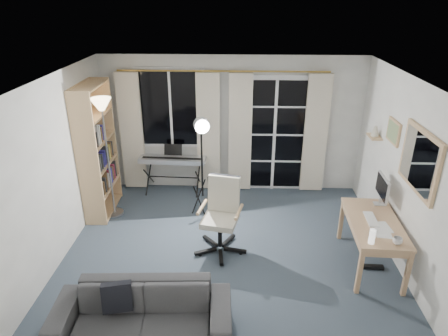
# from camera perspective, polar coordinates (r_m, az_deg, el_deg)

# --- Properties ---
(floor) EXTENTS (4.50, 4.00, 0.02)m
(floor) POSITION_cam_1_polar(r_m,az_deg,el_deg) (5.77, 0.59, -11.65)
(floor) COLOR #343F4C
(floor) RESTS_ON ground
(window) EXTENTS (1.20, 0.08, 1.40)m
(window) POSITION_cam_1_polar(r_m,az_deg,el_deg) (7.01, -7.60, 8.48)
(window) COLOR white
(window) RESTS_ON floor
(french_door) EXTENTS (1.32, 0.09, 2.11)m
(french_door) POSITION_cam_1_polar(r_m,az_deg,el_deg) (7.08, 7.19, 4.63)
(french_door) COLOR white
(french_door) RESTS_ON floor
(curtains) EXTENTS (3.60, 0.07, 2.13)m
(curtains) POSITION_cam_1_polar(r_m,az_deg,el_deg) (6.95, -0.07, 5.05)
(curtains) COLOR gold
(curtains) RESTS_ON floor
(bookshelf) EXTENTS (0.36, 0.99, 2.11)m
(bookshelf) POSITION_cam_1_polar(r_m,az_deg,el_deg) (6.58, -17.96, 1.87)
(bookshelf) COLOR tan
(bookshelf) RESTS_ON floor
(torchiere_lamp) EXTENTS (0.39, 0.39, 1.93)m
(torchiere_lamp) POSITION_cam_1_polar(r_m,az_deg,el_deg) (6.23, -16.84, 6.17)
(torchiere_lamp) COLOR #B2B2B7
(torchiere_lamp) RESTS_ON floor
(keyboard_piano) EXTENTS (1.17, 0.60, 0.84)m
(keyboard_piano) POSITION_cam_1_polar(r_m,az_deg,el_deg) (7.03, -7.36, 1.09)
(keyboard_piano) COLOR black
(keyboard_piano) RESTS_ON floor
(studio_light) EXTENTS (0.36, 0.37, 1.72)m
(studio_light) POSITION_cam_1_polar(r_m,az_deg,el_deg) (5.88, -3.19, 4.35)
(studio_light) COLOR black
(studio_light) RESTS_ON floor
(office_chair) EXTENTS (0.73, 0.72, 1.05)m
(office_chair) POSITION_cam_1_polar(r_m,az_deg,el_deg) (5.51, -0.27, -5.75)
(office_chair) COLOR black
(office_chair) RESTS_ON floor
(desk) EXTENTS (0.67, 1.26, 0.66)m
(desk) POSITION_cam_1_polar(r_m,az_deg,el_deg) (5.52, 20.63, -7.85)
(desk) COLOR tan
(desk) RESTS_ON floor
(monitor) EXTENTS (0.16, 0.48, 0.41)m
(monitor) POSITION_cam_1_polar(r_m,az_deg,el_deg) (5.80, 21.67, -2.67)
(monitor) COLOR silver
(monitor) RESTS_ON desk
(desk_clutter) EXTENTS (0.41, 0.75, 0.84)m
(desk_clutter) POSITION_cam_1_polar(r_m,az_deg,el_deg) (5.37, 20.56, -9.60)
(desk_clutter) COLOR white
(desk_clutter) RESTS_ON desk
(mug) EXTENTS (0.11, 0.09, 0.11)m
(mug) POSITION_cam_1_polar(r_m,az_deg,el_deg) (5.09, 23.57, -9.43)
(mug) COLOR silver
(mug) RESTS_ON desk
(wall_mirror) EXTENTS (0.04, 0.94, 0.74)m
(wall_mirror) POSITION_cam_1_polar(r_m,az_deg,el_deg) (5.14, 26.14, 0.93)
(wall_mirror) COLOR tan
(wall_mirror) RESTS_ON floor
(framed_print) EXTENTS (0.03, 0.42, 0.32)m
(framed_print) POSITION_cam_1_polar(r_m,az_deg,el_deg) (5.91, 23.06, 4.81)
(framed_print) COLOR tan
(framed_print) RESTS_ON floor
(wall_shelf) EXTENTS (0.16, 0.30, 0.18)m
(wall_shelf) POSITION_cam_1_polar(r_m,az_deg,el_deg) (6.39, 20.76, 4.71)
(wall_shelf) COLOR tan
(wall_shelf) RESTS_ON floor
(sofa) EXTENTS (1.87, 0.63, 0.72)m
(sofa) POSITION_cam_1_polar(r_m,az_deg,el_deg) (4.44, -11.73, -18.95)
(sofa) COLOR #2E2E31
(sofa) RESTS_ON floor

